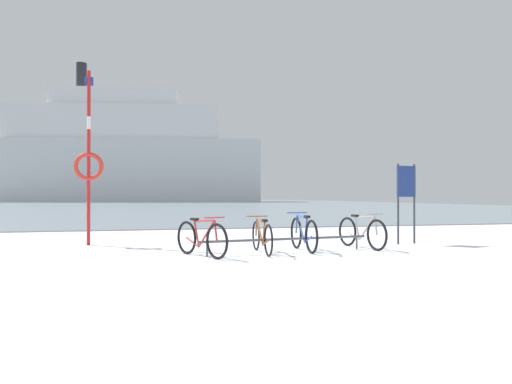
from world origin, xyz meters
TOP-DOWN VIEW (x-y plane):
  - ground at (0.00, 53.90)m, footprint 80.00×132.00m
  - bike_rack at (0.63, 2.77)m, footprint 3.70×0.54m
  - bicycle_0 at (-1.15, 2.55)m, footprint 0.81×1.52m
  - bicycle_1 at (0.11, 2.79)m, footprint 0.46×1.72m
  - bicycle_2 at (1.06, 2.97)m, footprint 0.46×1.67m
  - bicycle_3 at (2.48, 3.14)m, footprint 0.49×1.72m
  - info_sign at (3.98, 3.78)m, footprint 0.55×0.13m
  - rescue_post at (-3.47, 5.26)m, footprint 0.68×0.10m
  - ferry_ship at (-6.21, 87.66)m, footprint 53.55×20.10m

SIDE VIEW (x-z plane):
  - ground at x=0.00m, z-range -0.08..0.00m
  - bike_rack at x=0.63m, z-range 0.12..0.42m
  - bicycle_1 at x=0.11m, z-range -0.03..0.71m
  - bicycle_0 at x=-1.15m, z-range -0.04..0.74m
  - bicycle_3 at x=2.48m, z-range -0.04..0.75m
  - bicycle_2 at x=1.06m, z-range -0.04..0.76m
  - info_sign at x=3.98m, z-range 0.34..2.28m
  - rescue_post at x=-3.47m, z-range -0.07..4.04m
  - ferry_ship at x=-6.21m, z-range -4.38..22.21m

